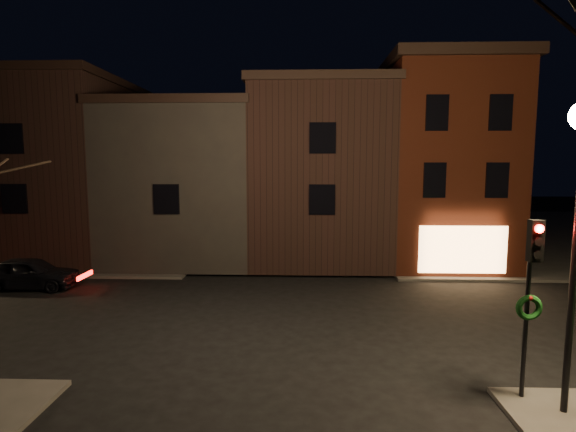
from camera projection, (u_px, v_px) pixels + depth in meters
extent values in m
plane|color=black|center=(285.00, 317.00, 15.73)|extent=(120.00, 120.00, 0.00)
cube|color=#2D2B28|center=(552.00, 232.00, 34.90)|extent=(30.00, 30.00, 0.12)
cube|color=#2D2B28|center=(48.00, 230.00, 36.27)|extent=(30.00, 30.00, 0.12)
cube|color=#40160B|center=(439.00, 168.00, 24.30)|extent=(6.00, 8.00, 10.00)
cube|color=black|center=(443.00, 68.00, 23.69)|extent=(6.50, 8.50, 0.50)
cube|color=#FFBA72|center=(463.00, 250.00, 20.71)|extent=(4.00, 0.12, 2.20)
cube|color=black|center=(319.00, 177.00, 25.57)|extent=(7.00, 10.00, 9.00)
cube|color=black|center=(319.00, 92.00, 25.03)|extent=(7.30, 10.30, 0.40)
cube|color=black|center=(193.00, 185.00, 25.88)|extent=(7.50, 10.00, 8.00)
cube|color=black|center=(191.00, 111.00, 25.39)|extent=(7.80, 10.30, 0.40)
cube|color=black|center=(69.00, 172.00, 26.04)|extent=(7.00, 10.00, 9.50)
cube|color=black|center=(64.00, 85.00, 25.47)|extent=(7.30, 10.30, 0.40)
cylinder|color=black|center=(574.00, 273.00, 9.21)|extent=(0.14, 0.14, 6.00)
cylinder|color=black|center=(527.00, 311.00, 9.94)|extent=(0.10, 0.10, 4.00)
cube|color=black|center=(535.00, 241.00, 9.57)|extent=(0.28, 0.22, 0.90)
cylinder|color=#FF0C07|center=(539.00, 229.00, 9.42)|extent=(0.18, 0.06, 0.18)
cylinder|color=black|center=(538.00, 242.00, 9.45)|extent=(0.18, 0.06, 0.18)
cylinder|color=black|center=(538.00, 255.00, 9.49)|extent=(0.18, 0.06, 0.18)
torus|color=#0C380F|center=(529.00, 308.00, 9.84)|extent=(0.58, 0.14, 0.58)
sphere|color=#990C0C|center=(530.00, 298.00, 9.79)|extent=(0.12, 0.12, 0.12)
imported|color=black|center=(30.00, 273.00, 19.28)|extent=(4.11, 1.80, 1.38)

